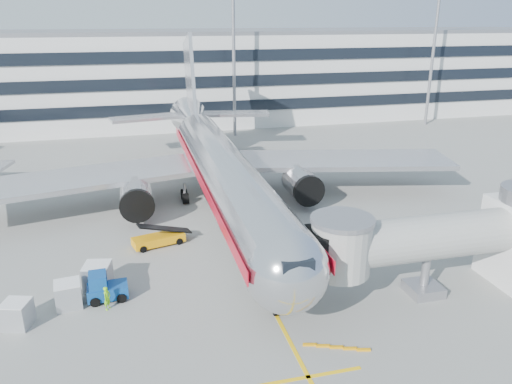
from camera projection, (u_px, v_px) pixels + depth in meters
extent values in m
plane|color=gray|center=(247.00, 259.00, 39.04)|extent=(180.00, 180.00, 0.00)
cube|color=yellow|center=(223.00, 213.00, 48.17)|extent=(0.25, 70.00, 0.01)
cube|color=yellow|center=(308.00, 377.00, 26.25)|extent=(6.00, 0.25, 0.01)
cylinder|color=silver|center=(226.00, 177.00, 44.94)|extent=(5.00, 36.00, 5.00)
sphere|color=silver|center=(287.00, 271.00, 28.51)|extent=(5.00, 5.00, 5.00)
cone|color=silver|center=(193.00, 121.00, 65.75)|extent=(5.00, 10.00, 5.00)
cube|color=black|center=(296.00, 265.00, 26.76)|extent=(1.80, 1.20, 0.90)
cube|color=#B7B7BC|center=(336.00, 160.00, 53.27)|extent=(24.95, 12.07, 0.50)
cube|color=#B7B7BC|center=(80.00, 179.00, 47.20)|extent=(24.95, 12.07, 0.50)
cylinder|color=#99999E|center=(302.00, 185.00, 49.31)|extent=(3.00, 4.20, 3.00)
cylinder|color=#99999E|center=(137.00, 198.00, 45.57)|extent=(3.00, 4.20, 3.00)
cylinder|color=black|center=(309.00, 191.00, 47.48)|extent=(3.10, 0.50, 3.10)
cylinder|color=black|center=(137.00, 206.00, 43.75)|extent=(3.10, 0.50, 3.10)
cube|color=#B7B7BC|center=(191.00, 87.00, 64.74)|extent=(0.45, 9.39, 13.72)
cube|color=#B7B7BC|center=(232.00, 114.00, 67.75)|extent=(10.41, 4.94, 0.35)
cube|color=#B7B7BC|center=(149.00, 118.00, 65.18)|extent=(10.41, 4.94, 0.35)
cylinder|color=gray|center=(276.00, 302.00, 31.43)|extent=(0.24, 0.24, 1.80)
cylinder|color=black|center=(276.00, 309.00, 31.58)|extent=(0.35, 0.90, 0.90)
cylinder|color=gray|center=(246.00, 187.00, 52.24)|extent=(0.30, 0.30, 2.00)
cylinder|color=gray|center=(185.00, 192.00, 50.75)|extent=(0.30, 0.30, 2.00)
cube|color=red|center=(253.00, 172.00, 45.43)|extent=(0.06, 38.00, 0.90)
cube|color=red|center=(198.00, 176.00, 44.26)|extent=(0.06, 38.00, 0.90)
cylinder|color=#A8A8A3|center=(430.00, 237.00, 32.78)|extent=(13.00, 3.00, 3.00)
cylinder|color=#A8A8A3|center=(341.00, 248.00, 31.31)|extent=(3.80, 3.80, 3.40)
cylinder|color=gray|center=(343.00, 220.00, 30.68)|extent=(4.00, 4.00, 0.30)
cube|color=black|center=(321.00, 250.00, 31.01)|extent=(1.40, 2.60, 2.60)
cylinder|color=gray|center=(425.00, 273.00, 33.65)|extent=(0.56, 0.56, 3.20)
cube|color=gray|center=(423.00, 289.00, 34.07)|extent=(2.20, 2.20, 0.70)
cylinder|color=black|center=(411.00, 290.00, 33.86)|extent=(0.35, 0.70, 0.70)
cylinder|color=black|center=(435.00, 287.00, 34.28)|extent=(0.35, 0.70, 0.70)
cube|color=silver|center=(172.00, 77.00, 89.51)|extent=(150.00, 24.00, 15.00)
cube|color=black|center=(181.00, 108.00, 79.63)|extent=(150.00, 0.30, 1.80)
cube|color=black|center=(179.00, 83.00, 78.29)|extent=(150.00, 0.30, 1.80)
cube|color=black|center=(178.00, 57.00, 76.96)|extent=(150.00, 0.30, 1.80)
cube|color=gray|center=(170.00, 32.00, 86.91)|extent=(150.00, 24.00, 0.60)
cylinder|color=gray|center=(234.00, 54.00, 75.09)|extent=(0.50, 0.50, 25.00)
cylinder|color=gray|center=(433.00, 50.00, 83.03)|extent=(0.50, 0.50, 25.00)
cube|color=orange|center=(159.00, 239.00, 41.18)|extent=(4.46, 2.55, 0.67)
cube|color=black|center=(158.00, 230.00, 40.89)|extent=(4.55, 2.14, 1.47)
cylinder|color=black|center=(138.00, 243.00, 41.11)|extent=(0.62, 0.41, 0.57)
cylinder|color=black|center=(143.00, 249.00, 40.01)|extent=(0.62, 0.41, 0.57)
cylinder|color=black|center=(173.00, 235.00, 42.51)|extent=(0.62, 0.41, 0.57)
cylinder|color=black|center=(179.00, 241.00, 41.41)|extent=(0.62, 0.41, 0.57)
cube|color=navy|center=(108.00, 291.00, 33.32)|extent=(2.69, 1.62, 0.84)
cube|color=navy|center=(98.00, 281.00, 32.88)|extent=(1.19, 1.45, 1.03)
cube|color=black|center=(97.00, 277.00, 32.77)|extent=(1.09, 1.26, 0.09)
cylinder|color=black|center=(95.00, 291.00, 33.81)|extent=(0.67, 0.31, 0.65)
cylinder|color=black|center=(95.00, 302.00, 32.54)|extent=(0.67, 0.31, 0.65)
cylinder|color=black|center=(121.00, 287.00, 34.27)|extent=(0.67, 0.31, 0.65)
cylinder|color=black|center=(122.00, 298.00, 33.01)|extent=(0.67, 0.31, 0.65)
cube|color=#B8BABF|center=(68.00, 295.00, 32.41)|extent=(1.80, 1.80, 1.66)
cube|color=white|center=(67.00, 283.00, 32.13)|extent=(1.80, 1.80, 0.06)
cube|color=#B8BABF|center=(98.00, 277.00, 34.52)|extent=(2.06, 2.06, 1.80)
cube|color=white|center=(96.00, 265.00, 34.22)|extent=(2.06, 2.06, 0.07)
cube|color=#B8BABF|center=(17.00, 314.00, 30.34)|extent=(1.93, 1.93, 1.60)
cube|color=white|center=(15.00, 303.00, 30.07)|extent=(1.93, 1.93, 0.06)
imported|color=#79DA17|center=(107.00, 298.00, 32.09)|extent=(0.64, 0.70, 1.61)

